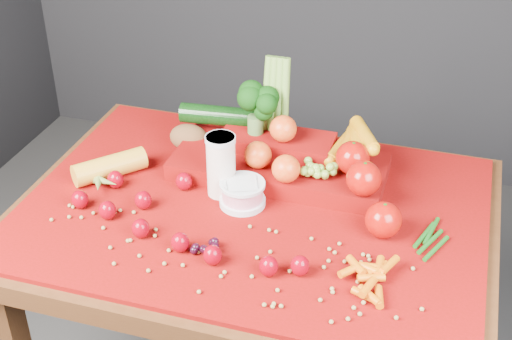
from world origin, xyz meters
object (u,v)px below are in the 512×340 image
(table, at_px, (254,243))
(milk_glass, at_px, (221,163))
(yogurt_bowl, at_px, (242,193))
(produce_mound, at_px, (291,155))

(table, xyz_separation_m, milk_glass, (-0.09, 0.03, 0.19))
(table, xyz_separation_m, yogurt_bowl, (-0.03, 0.00, 0.14))
(table, distance_m, produce_mound, 0.23)
(milk_glass, distance_m, produce_mound, 0.18)
(table, bearing_deg, yogurt_bowl, 174.31)
(table, bearing_deg, produce_mound, 73.01)
(yogurt_bowl, distance_m, produce_mound, 0.17)
(milk_glass, bearing_deg, yogurt_bowl, -25.78)
(table, height_order, yogurt_bowl, yogurt_bowl)
(milk_glass, relative_size, yogurt_bowl, 1.43)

